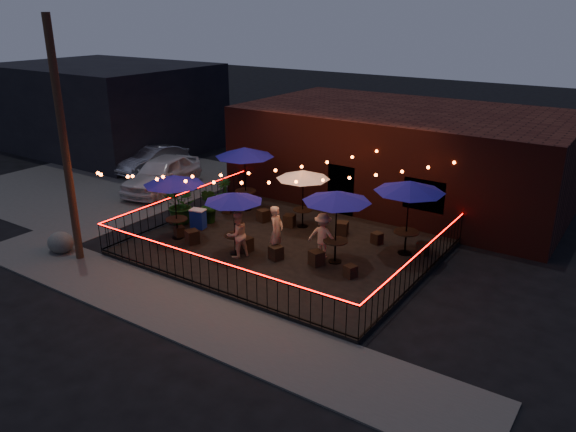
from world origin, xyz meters
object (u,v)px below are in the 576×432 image
cafe_table_2 (234,198)px  cafe_table_0 (174,181)px  cafe_table_1 (245,153)px  cafe_table_5 (410,187)px  cooler (198,219)px  boulder (61,243)px  utility_pole (64,145)px  cafe_table_3 (303,175)px  cafe_table_4 (337,197)px

cafe_table_2 → cafe_table_0: bearing=-177.8°
cafe_table_1 → cafe_table_2: (2.49, -3.76, -0.42)m
cafe_table_2 → cafe_table_5: bearing=34.0°
cooler → boulder: (-2.66, -4.18, -0.17)m
cafe_table_5 → boulder: cafe_table_5 is taller
utility_pole → cafe_table_1: 7.26m
cafe_table_1 → cafe_table_3: cafe_table_1 is taller
cafe_table_3 → cooler: cafe_table_3 is taller
cafe_table_1 → boulder: (-2.86, -6.89, -2.22)m
cafe_table_2 → cooler: (-2.69, 1.06, -1.63)m
cooler → cafe_table_1: bearing=73.3°
cafe_table_4 → cafe_table_5: bearing=49.7°
cafe_table_4 → cafe_table_5: (1.66, 1.95, 0.12)m
cafe_table_0 → boulder: size_ratio=2.61×
cafe_table_4 → boulder: size_ratio=3.13×
utility_pole → cafe_table_2: (4.35, 3.10, -1.83)m
utility_pole → cafe_table_5: bearing=34.7°
cafe_table_3 → cafe_table_1: bearing=173.9°
cafe_table_4 → cooler: cafe_table_4 is taller
boulder → cafe_table_4: bearing=27.5°
cafe_table_0 → cafe_table_5: cafe_table_5 is taller
cafe_table_2 → cafe_table_4: (3.19, 1.32, 0.25)m
cafe_table_0 → cafe_table_3: 4.78m
utility_pole → cafe_table_4: size_ratio=2.71×
utility_pole → cooler: 5.67m
cafe_table_0 → boulder: 4.50m
cafe_table_0 → cafe_table_3: bearing=47.9°
cafe_table_1 → cafe_table_4: size_ratio=1.00×
cooler → cafe_table_2: bearing=-34.0°
utility_pole → cafe_table_0: size_ratio=3.24×
cafe_table_0 → cooler: (-0.03, 1.16, -1.81)m
cafe_table_1 → cafe_table_2: cafe_table_1 is taller
cafe_table_4 → cafe_table_0: bearing=-166.3°
utility_pole → cafe_table_3: 8.37m
utility_pole → cafe_table_5: 11.29m
cafe_table_3 → cafe_table_2: bearing=-99.0°
cafe_table_5 → cooler: (-7.53, -2.22, -2.01)m
cafe_table_2 → cafe_table_5: cafe_table_5 is taller
cafe_table_2 → cafe_table_4: bearing=22.5°
cafe_table_1 → cafe_table_2: bearing=-56.5°
cafe_table_3 → boulder: cafe_table_3 is taller
cafe_table_3 → utility_pole: bearing=-126.8°
utility_pole → boulder: utility_pole is taller
cafe_table_4 → cafe_table_3: bearing=141.3°
cafe_table_4 → cooler: size_ratio=3.91×
utility_pole → cafe_table_3: bearing=53.2°
cafe_table_1 → utility_pole: bearing=-105.2°
boulder → cafe_table_0: bearing=48.3°
cooler → boulder: size_ratio=0.80×
cafe_table_0 → boulder: cafe_table_0 is taller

